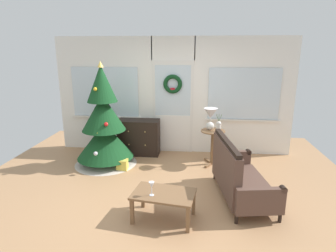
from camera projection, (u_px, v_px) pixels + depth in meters
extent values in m
plane|color=#AD7F56|center=(161.00, 194.00, 4.69)|extent=(6.76, 6.76, 0.00)
cube|color=white|center=(106.00, 95.00, 6.51)|extent=(2.15, 0.08, 2.55)
cube|color=white|center=(243.00, 97.00, 6.21)|extent=(2.15, 0.08, 2.55)
cube|color=white|center=(173.00, 48.00, 6.09)|extent=(0.94, 0.08, 0.50)
cube|color=silver|center=(173.00, 107.00, 6.39)|extent=(0.90, 0.05, 2.05)
cube|color=white|center=(173.00, 132.00, 6.52)|extent=(0.78, 0.02, 0.80)
cube|color=silver|center=(173.00, 91.00, 6.27)|extent=(0.78, 0.01, 1.10)
cube|color=silver|center=(105.00, 92.00, 6.44)|extent=(1.50, 0.01, 1.10)
cube|color=silver|center=(244.00, 94.00, 6.13)|extent=(1.50, 0.01, 1.10)
cube|color=silver|center=(106.00, 117.00, 6.58)|extent=(1.59, 0.06, 0.03)
cube|color=silver|center=(242.00, 120.00, 6.27)|extent=(1.59, 0.06, 0.03)
torus|color=#123B1B|center=(173.00, 84.00, 6.19)|extent=(0.41, 0.09, 0.41)
cube|color=red|center=(173.00, 90.00, 6.21)|extent=(0.10, 0.02, 0.10)
cylinder|color=#4C331E|center=(106.00, 158.00, 5.90)|extent=(0.10, 0.10, 0.23)
cone|color=beige|center=(106.00, 161.00, 5.92)|extent=(1.26, 1.26, 0.10)
cone|color=#14421E|center=(105.00, 140.00, 5.80)|extent=(1.13, 1.13, 0.72)
cone|color=#14421E|center=(103.00, 112.00, 5.65)|extent=(0.86, 0.86, 0.72)
cone|color=#14421E|center=(101.00, 83.00, 5.50)|extent=(0.59, 0.59, 0.72)
cone|color=#E0BC4C|center=(100.00, 64.00, 5.41)|extent=(0.12, 0.12, 0.12)
sphere|color=red|center=(106.00, 124.00, 5.39)|extent=(0.08, 0.08, 0.08)
sphere|color=gold|center=(95.00, 89.00, 5.32)|extent=(0.07, 0.07, 0.07)
sphere|color=silver|center=(96.00, 154.00, 5.34)|extent=(0.08, 0.08, 0.08)
sphere|color=#264CB2|center=(111.00, 121.00, 6.11)|extent=(0.07, 0.07, 0.07)
sphere|color=red|center=(114.00, 98.00, 5.80)|extent=(0.07, 0.07, 0.07)
sphere|color=gold|center=(98.00, 133.00, 5.38)|extent=(0.06, 0.06, 0.06)
cube|color=black|center=(139.00, 137.00, 6.38)|extent=(0.90, 0.42, 0.78)
sphere|color=tan|center=(128.00, 131.00, 6.13)|extent=(0.03, 0.03, 0.03)
sphere|color=tan|center=(145.00, 132.00, 6.10)|extent=(0.03, 0.03, 0.03)
sphere|color=tan|center=(129.00, 145.00, 6.21)|extent=(0.03, 0.03, 0.03)
sphere|color=tan|center=(145.00, 145.00, 6.17)|extent=(0.03, 0.03, 0.03)
cylinder|color=black|center=(280.00, 217.00, 3.91)|extent=(0.05, 0.05, 0.14)
cylinder|color=black|center=(247.00, 174.00, 5.24)|extent=(0.05, 0.05, 0.14)
cylinder|color=black|center=(236.00, 219.00, 3.88)|extent=(0.05, 0.05, 0.14)
cylinder|color=black|center=(215.00, 175.00, 5.21)|extent=(0.05, 0.05, 0.14)
cube|color=brown|center=(243.00, 185.00, 4.52)|extent=(0.92, 1.43, 0.14)
cube|color=brown|center=(226.00, 163.00, 4.41)|extent=(0.33, 1.33, 0.62)
cube|color=black|center=(227.00, 142.00, 4.32)|extent=(0.28, 1.30, 0.06)
cube|color=brown|center=(260.00, 201.00, 3.81)|extent=(0.67, 0.19, 0.38)
cylinder|color=black|center=(283.00, 189.00, 3.78)|extent=(0.10, 0.10, 0.09)
cube|color=brown|center=(232.00, 161.00, 5.18)|extent=(0.67, 0.19, 0.38)
cylinder|color=black|center=(248.00, 152.00, 5.15)|extent=(0.10, 0.10, 0.09)
cylinder|color=brown|center=(213.00, 131.00, 5.71)|extent=(0.48, 0.48, 0.02)
cylinder|color=brown|center=(212.00, 148.00, 5.81)|extent=(0.07, 0.07, 0.69)
cube|color=brown|center=(220.00, 163.00, 5.88)|extent=(0.20, 0.05, 0.04)
cube|color=brown|center=(208.00, 160.00, 6.03)|extent=(0.14, 0.20, 0.04)
cube|color=brown|center=(208.00, 165.00, 5.77)|extent=(0.14, 0.20, 0.04)
sphere|color=silver|center=(210.00, 126.00, 5.73)|extent=(0.16, 0.16, 0.16)
cylinder|color=silver|center=(210.00, 120.00, 5.70)|extent=(0.02, 0.02, 0.06)
cone|color=silver|center=(211.00, 113.00, 5.67)|extent=(0.28, 0.28, 0.20)
cylinder|color=beige|center=(219.00, 128.00, 5.62)|extent=(0.09, 0.09, 0.16)
sphere|color=beige|center=(219.00, 124.00, 5.60)|extent=(0.10, 0.10, 0.10)
cylinder|color=#4C7042|center=(218.00, 119.00, 5.58)|extent=(0.07, 0.01, 0.17)
cylinder|color=#4C7042|center=(219.00, 119.00, 5.57)|extent=(0.01, 0.01, 0.18)
cylinder|color=#4C7042|center=(220.00, 119.00, 5.57)|extent=(0.07, 0.01, 0.17)
cube|color=brown|center=(164.00, 194.00, 3.91)|extent=(0.91, 0.64, 0.03)
cube|color=brown|center=(132.00, 211.00, 3.85)|extent=(0.05, 0.05, 0.36)
cube|color=brown|center=(188.00, 220.00, 3.66)|extent=(0.05, 0.05, 0.36)
cube|color=brown|center=(143.00, 196.00, 4.26)|extent=(0.05, 0.05, 0.36)
cube|color=brown|center=(194.00, 202.00, 4.07)|extent=(0.05, 0.05, 0.36)
cylinder|color=silver|center=(152.00, 195.00, 3.84)|extent=(0.06, 0.06, 0.01)
cylinder|color=silver|center=(152.00, 192.00, 3.83)|extent=(0.01, 0.01, 0.10)
cone|color=silver|center=(152.00, 185.00, 3.80)|extent=(0.08, 0.08, 0.09)
cube|color=#D8C64C|center=(122.00, 165.00, 5.60)|extent=(0.20, 0.18, 0.20)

